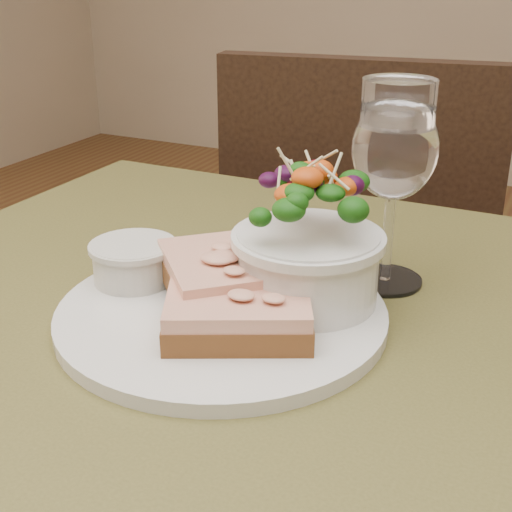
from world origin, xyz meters
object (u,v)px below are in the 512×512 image
at_px(sandwich_back, 217,274).
at_px(ramekin, 134,260).
at_px(cafe_table, 237,446).
at_px(sandwich_front, 238,313).
at_px(salad_bowl, 308,235).
at_px(chair_far, 359,368).
at_px(wine_glass, 395,155).
at_px(dinner_plate, 222,314).

distance_m(sandwich_back, ramekin, 0.09).
relative_size(cafe_table, ramekin, 10.98).
xyz_separation_m(sandwich_front, salad_bowl, (0.03, 0.07, 0.04)).
height_order(chair_far, sandwich_front, chair_far).
bearing_deg(sandwich_back, ramekin, -134.03).
xyz_separation_m(ramekin, wine_glass, (0.20, 0.12, 0.09)).
bearing_deg(dinner_plate, chair_far, 96.41).
xyz_separation_m(sandwich_front, ramekin, (-0.13, 0.04, 0.00)).
bearing_deg(sandwich_front, chair_far, 72.34).
distance_m(cafe_table, salad_bowl, 0.19).
distance_m(dinner_plate, salad_bowl, 0.10).
bearing_deg(ramekin, sandwich_back, -0.84).
distance_m(dinner_plate, wine_glass, 0.20).
relative_size(cafe_table, chair_far, 0.89).
bearing_deg(dinner_plate, ramekin, 172.12).
bearing_deg(dinner_plate, sandwich_front, -43.18).
bearing_deg(wine_glass, salad_bowl, -116.70).
bearing_deg(wine_glass, ramekin, -149.00).
relative_size(salad_bowl, wine_glass, 0.73).
relative_size(cafe_table, sandwich_back, 5.75).
bearing_deg(wine_glass, sandwich_back, -132.90).
relative_size(chair_far, salad_bowl, 7.09).
xyz_separation_m(cafe_table, sandwich_front, (0.00, -0.00, 0.13)).
bearing_deg(wine_glass, dinner_plate, -127.54).
xyz_separation_m(dinner_plate, sandwich_front, (0.03, -0.03, 0.02)).
height_order(cafe_table, wine_glass, wine_glass).
xyz_separation_m(chair_far, dinner_plate, (0.08, -0.68, 0.46)).
xyz_separation_m(salad_bowl, wine_glass, (0.04, 0.09, 0.05)).
xyz_separation_m(dinner_plate, wine_glass, (0.10, 0.13, 0.12)).
height_order(dinner_plate, ramekin, ramekin).
bearing_deg(sandwich_front, ramekin, 135.37).
bearing_deg(sandwich_front, salad_bowl, 43.54).
relative_size(dinner_plate, sandwich_front, 2.01).
bearing_deg(ramekin, salad_bowl, 11.69).
xyz_separation_m(chair_far, sandwich_front, (0.11, -0.71, 0.48)).
bearing_deg(sandwich_back, cafe_table, 0.17).
distance_m(cafe_table, dinner_plate, 0.11).
xyz_separation_m(chair_far, wine_glass, (0.18, -0.55, 0.58)).
bearing_deg(dinner_plate, cafe_table, -45.23).
relative_size(cafe_table, wine_glass, 4.57).
height_order(chair_far, ramekin, chair_far).
relative_size(dinner_plate, wine_glass, 1.59).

